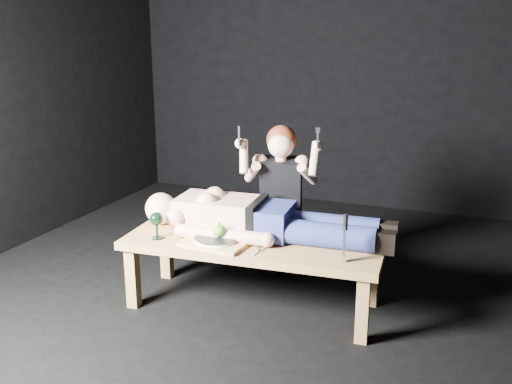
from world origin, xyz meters
TOP-DOWN VIEW (x-y plane):
  - ground at (0.00, 0.00)m, footprint 5.00×5.00m
  - back_wall at (0.00, 2.50)m, footprint 5.00×0.00m
  - table at (-0.30, 0.03)m, footprint 1.65×0.72m
  - lying_man at (-0.26, 0.14)m, footprint 1.70×0.63m
  - kneeling_woman at (-0.29, 0.56)m, footprint 0.75×0.80m
  - serving_tray at (-0.48, -0.12)m, footprint 0.41×0.31m
  - plate at (-0.48, -0.12)m, footprint 0.28×0.28m
  - apple at (-0.46, -0.11)m, footprint 0.08×0.08m
  - goblet at (-0.87, -0.17)m, footprint 0.09×0.09m
  - fork_flat at (-0.67, -0.17)m, footprint 0.07×0.17m
  - knife_flat at (-0.19, -0.13)m, footprint 0.05×0.17m
  - spoon_flat at (-0.23, -0.08)m, footprint 0.12×0.14m
  - carving_knife at (0.31, -0.10)m, footprint 0.04×0.04m

SIDE VIEW (x-z plane):
  - ground at x=0.00m, z-range 0.00..0.00m
  - table at x=-0.30m, z-range 0.00..0.45m
  - fork_flat at x=-0.67m, z-range 0.45..0.46m
  - knife_flat at x=-0.19m, z-range 0.45..0.46m
  - spoon_flat at x=-0.23m, z-range 0.45..0.46m
  - serving_tray at x=-0.48m, z-range 0.45..0.47m
  - plate at x=-0.48m, z-range 0.47..0.49m
  - apple at x=-0.46m, z-range 0.49..0.58m
  - goblet at x=-0.87m, z-range 0.45..0.62m
  - kneeling_woman at x=-0.29m, z-range 0.00..1.14m
  - lying_man at x=-0.26m, z-range 0.45..0.72m
  - carving_knife at x=0.31m, z-range 0.45..0.73m
  - back_wall at x=0.00m, z-range -1.00..4.00m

